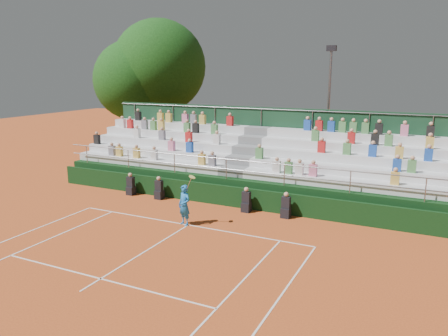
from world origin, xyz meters
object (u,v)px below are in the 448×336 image
at_px(tennis_player, 184,205).
at_px(tree_west, 134,80).
at_px(floodlight_mast, 329,99).
at_px(tree_east, 159,67).

bearing_deg(tennis_player, tree_west, 133.57).
height_order(tennis_player, floodlight_mast, floodlight_mast).
relative_size(tree_west, tree_east, 0.85).
xyz_separation_m(tennis_player, tree_west, (-11.71, 12.31, 4.85)).
bearing_deg(floodlight_mast, tennis_player, -103.31).
xyz_separation_m(tree_west, floodlight_mast, (14.76, 0.57, -1.07)).
bearing_deg(tree_east, floodlight_mast, -2.55).
relative_size(tennis_player, tree_east, 0.21).
xyz_separation_m(tree_west, tree_east, (1.57, 1.15, 1.03)).
relative_size(tennis_player, tree_west, 0.25).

